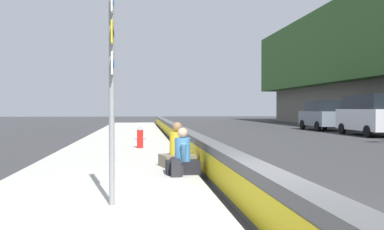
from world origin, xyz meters
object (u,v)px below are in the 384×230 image
object	(u,v)px
parked_car_midline	(321,115)
backpack	(176,168)
route_sign_post	(112,77)
seated_person_middle	(177,153)
parked_car_fourth	(369,114)
fire_hydrant	(140,137)
seated_person_foreground	(183,159)

from	to	relation	value
parked_car_midline	backpack	bearing A→B (deg)	148.21
route_sign_post	seated_person_middle	xyz separation A→B (m)	(4.34, -1.44, -1.72)
backpack	parked_car_fourth	bearing A→B (deg)	-42.13
fire_hydrant	route_sign_post	bearing A→B (deg)	177.50
parked_car_midline	route_sign_post	bearing A→B (deg)	148.90
route_sign_post	parked_car_midline	size ratio (longest dim) A/B	0.74
backpack	parked_car_midline	xyz separation A→B (m)	(21.04, -13.04, 0.85)
fire_hydrant	parked_car_fourth	world-z (taller)	parked_car_fourth
seated_person_middle	parked_car_midline	size ratio (longest dim) A/B	0.25
route_sign_post	parked_car_midline	xyz separation A→B (m)	(23.73, -14.31, -1.05)
seated_person_foreground	route_sign_post	bearing A→B (deg)	155.03
fire_hydrant	seated_person_foreground	world-z (taller)	seated_person_foreground
seated_person_middle	backpack	size ratio (longest dim) A/B	3.01
seated_person_foreground	seated_person_middle	world-z (taller)	seated_person_middle
seated_person_foreground	seated_person_middle	size ratio (longest dim) A/B	0.92
route_sign_post	backpack	size ratio (longest dim) A/B	9.00
backpack	seated_person_middle	bearing A→B (deg)	-5.73
route_sign_post	parked_car_fourth	bearing A→B (deg)	-39.94
fire_hydrant	seated_person_middle	distance (m)	5.46
route_sign_post	fire_hydrant	bearing A→B (deg)	-2.50
fire_hydrant	seated_person_foreground	size ratio (longest dim) A/B	0.79
route_sign_post	seated_person_foreground	size ratio (longest dim) A/B	3.25
backpack	parked_car_fourth	xyz separation A→B (m)	(14.65, -13.25, 1.02)
fire_hydrant	parked_car_midline	world-z (taller)	parked_car_midline
parked_car_fourth	parked_car_midline	bearing A→B (deg)	1.86
route_sign_post	parked_car_fourth	xyz separation A→B (m)	(17.34, -14.52, -0.88)
route_sign_post	seated_person_middle	bearing A→B (deg)	-18.38
fire_hydrant	parked_car_fourth	bearing A→B (deg)	-61.55
seated_person_middle	backpack	distance (m)	1.66
seated_person_foreground	fire_hydrant	bearing A→B (deg)	9.04
seated_person_foreground	backpack	distance (m)	0.52
parked_car_fourth	backpack	bearing A→B (deg)	137.87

